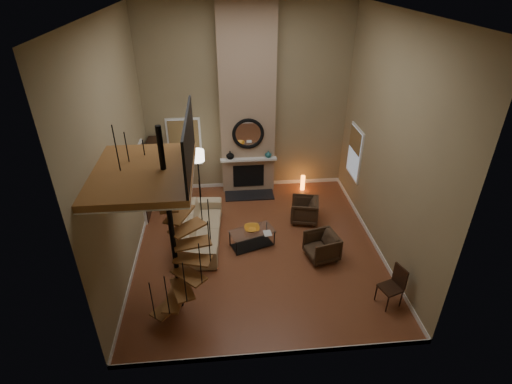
{
  "coord_description": "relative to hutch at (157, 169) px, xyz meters",
  "views": [
    {
      "loc": [
        -0.79,
        -7.97,
        6.31
      ],
      "look_at": [
        0.0,
        0.4,
        1.4
      ],
      "focal_mm": 27.78,
      "sensor_mm": 36.0,
      "label": 1
    }
  ],
  "objects": [
    {
      "name": "ceiling",
      "position": [
        2.75,
        -2.82,
        4.54
      ],
      "size": [
        6.0,
        6.5,
        0.01
      ],
      "primitive_type": "cube",
      "color": "silver",
      "rests_on": "back_wall"
    },
    {
      "name": "mirror_disc",
      "position": [
        2.75,
        0.03,
        1.0
      ],
      "size": [
        0.8,
        0.01,
        0.8
      ],
      "primitive_type": "cylinder",
      "rotation": [
        1.57,
        0.0,
        0.0
      ],
      "color": "white",
      "rests_on": "chimney_breast"
    },
    {
      "name": "chimney_breast",
      "position": [
        2.75,
        0.24,
        1.8
      ],
      "size": [
        1.6,
        0.38,
        5.5
      ],
      "primitive_type": "cube",
      "color": "#9D8066",
      "rests_on": "ground"
    },
    {
      "name": "back_wall",
      "position": [
        2.75,
        0.43,
        1.8
      ],
      "size": [
        6.0,
        0.02,
        5.5
      ],
      "primitive_type": "cube",
      "color": "#90805D",
      "rests_on": "ground"
    },
    {
      "name": "hutch",
      "position": [
        0.0,
        0.0,
        0.0
      ],
      "size": [
        0.38,
        0.8,
        1.79
      ],
      "primitive_type": "cube",
      "color": "black",
      "rests_on": "ground"
    },
    {
      "name": "window_back",
      "position": [
        0.85,
        0.41,
        0.67
      ],
      "size": [
        1.02,
        0.06,
        1.52
      ],
      "color": "white",
      "rests_on": "back_wall"
    },
    {
      "name": "vase_left",
      "position": [
        2.2,
        0.0,
        0.35
      ],
      "size": [
        0.24,
        0.24,
        0.25
      ],
      "primitive_type": "imported",
      "color": "black",
      "rests_on": "mantel"
    },
    {
      "name": "mirror_frame",
      "position": [
        2.75,
        0.02,
        1.0
      ],
      "size": [
        0.94,
        0.1,
        0.94
      ],
      "primitive_type": "torus",
      "rotation": [
        1.57,
        0.0,
        0.0
      ],
      "color": "black",
      "rests_on": "chimney_breast"
    },
    {
      "name": "window_right",
      "position": [
        5.72,
        -0.82,
        0.68
      ],
      "size": [
        0.06,
        1.02,
        1.52
      ],
      "color": "white",
      "rests_on": "right_wall"
    },
    {
      "name": "baseboard_right",
      "position": [
        5.74,
        -2.82,
        -0.89
      ],
      "size": [
        0.02,
        6.5,
        0.12
      ],
      "primitive_type": "cube",
      "color": "white",
      "rests_on": "ground"
    },
    {
      "name": "mantel",
      "position": [
        2.75,
        -0.04,
        0.2
      ],
      "size": [
        1.7,
        0.18,
        0.06
      ],
      "primitive_type": "cube",
      "color": "white",
      "rests_on": "chimney_breast"
    },
    {
      "name": "front_wall",
      "position": [
        2.75,
        -6.07,
        1.8
      ],
      "size": [
        6.0,
        0.02,
        5.5
      ],
      "primitive_type": "cube",
      "color": "#90805D",
      "rests_on": "ground"
    },
    {
      "name": "entry_door",
      "position": [
        -0.2,
        -1.02,
        0.1
      ],
      "size": [
        0.1,
        1.05,
        2.16
      ],
      "color": "white",
      "rests_on": "ground"
    },
    {
      "name": "accent_lamp",
      "position": [
        4.46,
        -0.01,
        -0.7
      ],
      "size": [
        0.14,
        0.14,
        0.48
      ],
      "primitive_type": "cylinder",
      "color": "orange",
      "rests_on": "ground"
    },
    {
      "name": "bowl",
      "position": [
        2.62,
        -2.68,
        -0.45
      ],
      "size": [
        0.39,
        0.39,
        0.1
      ],
      "primitive_type": "imported",
      "color": "orange",
      "rests_on": "coffee_table"
    },
    {
      "name": "floor_lamp",
      "position": [
        1.26,
        -0.48,
        0.46
      ],
      "size": [
        0.39,
        0.39,
        1.71
      ],
      "color": "black",
      "rests_on": "ground"
    },
    {
      "name": "sofa",
      "position": [
        1.31,
        -2.34,
        -0.55
      ],
      "size": [
        1.14,
        2.58,
        0.74
      ],
      "primitive_type": "imported",
      "rotation": [
        0.0,
        0.0,
        1.51
      ],
      "color": "tan",
      "rests_on": "ground"
    },
    {
      "name": "left_wall",
      "position": [
        -0.25,
        -2.82,
        1.8
      ],
      "size": [
        0.02,
        6.5,
        5.5
      ],
      "primitive_type": "cube",
      "color": "#90805D",
      "rests_on": "ground"
    },
    {
      "name": "spiral_stair",
      "position": [
        0.97,
        -4.61,
        0.83
      ],
      "size": [
        1.47,
        1.47,
        4.06
      ],
      "color": "black",
      "rests_on": "ground"
    },
    {
      "name": "coffee_table",
      "position": [
        2.62,
        -2.73,
        -0.67
      ],
      "size": [
        1.23,
        0.89,
        0.43
      ],
      "color": "silver",
      "rests_on": "ground"
    },
    {
      "name": "baseboard_left",
      "position": [
        -0.24,
        -2.82,
        -0.89
      ],
      "size": [
        0.02,
        6.5,
        0.12
      ],
      "primitive_type": "cube",
      "color": "white",
      "rests_on": "ground"
    },
    {
      "name": "armchair_near",
      "position": [
        4.23,
        -1.76,
        -0.6
      ],
      "size": [
        0.89,
        0.87,
        0.68
      ],
      "primitive_type": "imported",
      "rotation": [
        0.0,
        0.0,
        -1.79
      ],
      "color": "#3D2A1C",
      "rests_on": "ground"
    },
    {
      "name": "right_wall",
      "position": [
        5.75,
        -2.82,
        1.8
      ],
      "size": [
        0.02,
        6.5,
        5.5
      ],
      "primitive_type": "cube",
      "color": "#90805D",
      "rests_on": "ground"
    },
    {
      "name": "firebox",
      "position": [
        2.75,
        0.04,
        -0.4
      ],
      "size": [
        0.95,
        0.02,
        0.72
      ],
      "primitive_type": "cube",
      "color": "black",
      "rests_on": "chimney_breast"
    },
    {
      "name": "ground",
      "position": [
        2.75,
        -2.82,
        -0.95
      ],
      "size": [
        6.0,
        6.5,
        0.01
      ],
      "primitive_type": "cube",
      "color": "#955130",
      "rests_on": "ground"
    },
    {
      "name": "book",
      "position": [
        2.97,
        -2.88,
        -0.49
      ],
      "size": [
        0.22,
        0.27,
        0.02
      ],
      "primitive_type": "imported",
      "rotation": [
        0.0,
        0.0,
        0.09
      ],
      "color": "gray",
      "rests_on": "coffee_table"
    },
    {
      "name": "armchair_far",
      "position": [
        4.32,
        -3.36,
        -0.6
      ],
      "size": [
        0.87,
        0.85,
        0.66
      ],
      "primitive_type": "imported",
      "rotation": [
        0.0,
        0.0,
        -1.34
      ],
      "color": "#3D2A1C",
      "rests_on": "ground"
    },
    {
      "name": "loft",
      "position": [
        0.71,
        -4.62,
        2.29
      ],
      "size": [
        1.7,
        2.2,
        1.09
      ],
      "color": "#986231",
      "rests_on": "left_wall"
    },
    {
      "name": "baseboard_back",
      "position": [
        2.75,
        0.42,
        -0.89
      ],
      "size": [
        6.0,
        0.02,
        0.12
      ],
      "primitive_type": "cube",
      "color": "white",
      "rests_on": "ground"
    },
    {
      "name": "baseboard_front",
      "position": [
        2.75,
        -6.06,
        -0.89
      ],
      "size": [
        6.0,
        0.02,
        0.12
      ],
      "primitive_type": "cube",
      "color": "white",
      "rests_on": "ground"
    },
    {
      "name": "hearth",
      "position": [
        2.75,
        -0.25,
        -0.93
      ],
      "size": [
        1.5,
        0.6,
        0.04
      ],
      "primitive_type": "cube",
      "color": "black",
      "rests_on": "ground"
    },
    {
      "name": "vase_right",
      "position": [
        3.35,
        0.0,
        0.33
      ],
      "size": [
        0.2,
        0.2,
        0.21
      ],
      "primitive_type": "imported",
      "color": "#185256",
      "rests_on": "mantel"
    },
    {
      "name": "side_chair",
      "position": [
        5.39,
        -4.96,
        -0.42
      ],
      "size": [
        0.52,
        0.5,
        0.91
      ],
      "color": "black",
      "rests_on": "ground"
    }
  ]
}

